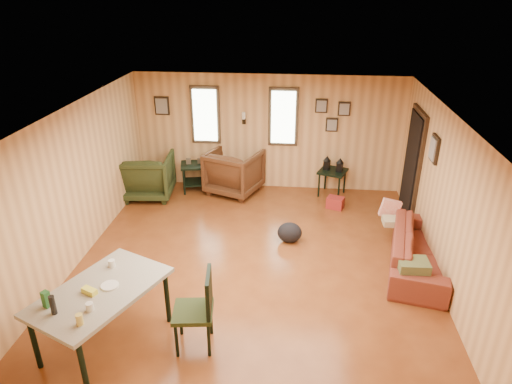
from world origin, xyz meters
TOP-DOWN VIEW (x-y plane):
  - room at (0.17, 0.27)m, footprint 5.54×6.04m
  - sofa at (2.54, 0.15)m, footprint 1.01×2.13m
  - recliner_brown at (-0.67, 2.62)m, footprint 1.25×1.21m
  - recliner_green at (-2.40, 2.25)m, footprint 1.05×0.99m
  - end_table at (-1.50, 2.64)m, footprint 0.67×0.63m
  - side_table at (1.35, 2.69)m, footprint 0.67×0.67m
  - cooler at (1.39, 2.07)m, footprint 0.37×0.32m
  - backpack at (0.54, 0.70)m, footprint 0.50×0.45m
  - sofa_pillows at (2.25, 0.15)m, footprint 0.47×1.77m
  - dining_table at (-1.60, -1.93)m, footprint 1.49×1.80m
  - dining_chair at (-0.45, -1.83)m, footprint 0.52×0.52m

SIDE VIEW (x-z plane):
  - cooler at x=1.39m, z-range 0.00..0.22m
  - backpack at x=0.54m, z-range 0.00..0.36m
  - sofa at x=2.54m, z-range 0.00..0.80m
  - end_table at x=-1.50m, z-range 0.04..0.77m
  - recliner_green at x=-2.40m, z-range 0.00..1.00m
  - sofa_pillows at x=2.25m, z-range 0.32..0.69m
  - recliner_brown at x=-0.67m, z-range 0.00..1.01m
  - side_table at x=1.35m, z-range 0.15..0.99m
  - dining_chair at x=-0.45m, z-range 0.06..1.09m
  - dining_table at x=-1.60m, z-range 0.21..1.23m
  - room at x=0.17m, z-range -0.02..2.43m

